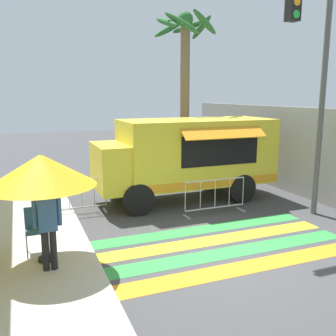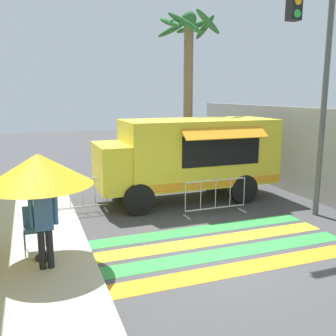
{
  "view_description": "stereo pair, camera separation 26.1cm",
  "coord_description": "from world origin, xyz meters",
  "views": [
    {
      "loc": [
        -4.05,
        -6.57,
        3.48
      ],
      "look_at": [
        -0.26,
        2.86,
        1.47
      ],
      "focal_mm": 40.0,
      "sensor_mm": 36.0,
      "label": 1
    },
    {
      "loc": [
        -3.8,
        -6.66,
        3.48
      ],
      "look_at": [
        -0.26,
        2.86,
        1.47
      ],
      "focal_mm": 40.0,
      "sensor_mm": 36.0,
      "label": 2
    }
  ],
  "objects": [
    {
      "name": "crosswalk_painted",
      "position": [
        0.0,
        0.58,
        0.0
      ],
      "size": [
        6.4,
        2.84,
        0.01
      ],
      "color": "orange",
      "rests_on": "ground_plane"
    },
    {
      "name": "folding_chair",
      "position": [
        -3.84,
        1.52,
        0.74
      ],
      "size": [
        0.45,
        0.45,
        0.96
      ],
      "rotation": [
        0.0,
        0.0,
        0.29
      ],
      "color": "#4C4C51",
      "rests_on": "sidewalk_left"
    },
    {
      "name": "concrete_wall_right",
      "position": [
        5.0,
        3.0,
        1.52
      ],
      "size": [
        0.2,
        16.0,
        3.05
      ],
      "color": "gray",
      "rests_on": "ground_plane"
    },
    {
      "name": "food_truck",
      "position": [
        0.95,
        4.47,
        1.54
      ],
      "size": [
        5.86,
        2.61,
        2.68
      ],
      "color": "yellow",
      "rests_on": "ground_plane"
    },
    {
      "name": "ground_plane",
      "position": [
        0.0,
        0.0,
        0.0
      ],
      "size": [
        60.0,
        60.0,
        0.0
      ],
      "primitive_type": "plane",
      "color": "#424244"
    },
    {
      "name": "traffic_signal_pole",
      "position": [
        3.29,
        1.7,
        4.48
      ],
      "size": [
        3.69,
        0.29,
        6.67
      ],
      "color": "#515456",
      "rests_on": "ground_plane"
    },
    {
      "name": "patio_umbrella",
      "position": [
        -3.68,
        0.97,
        2.03
      ],
      "size": [
        2.12,
        2.12,
        2.19
      ],
      "color": "black",
      "rests_on": "sidewalk_left"
    },
    {
      "name": "barricade_front",
      "position": [
        1.19,
        2.78,
        0.52
      ],
      "size": [
        1.95,
        0.44,
        1.05
      ],
      "color": "#B7BABF",
      "rests_on": "ground_plane"
    },
    {
      "name": "palm_tree",
      "position": [
        2.25,
        7.33,
        4.54
      ],
      "size": [
        2.42,
        2.55,
        6.62
      ],
      "color": "#7A664C",
      "rests_on": "ground_plane"
    },
    {
      "name": "barricade_side",
      "position": [
        -2.44,
        4.27,
        0.5
      ],
      "size": [
        1.48,
        0.44,
        1.05
      ],
      "color": "#B7BABF",
      "rests_on": "ground_plane"
    },
    {
      "name": "vendor_person",
      "position": [
        -3.65,
        0.5,
        1.12
      ],
      "size": [
        0.53,
        0.22,
        1.69
      ],
      "rotation": [
        0.0,
        0.0,
        -0.27
      ],
      "color": "black",
      "rests_on": "sidewalk_left"
    }
  ]
}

